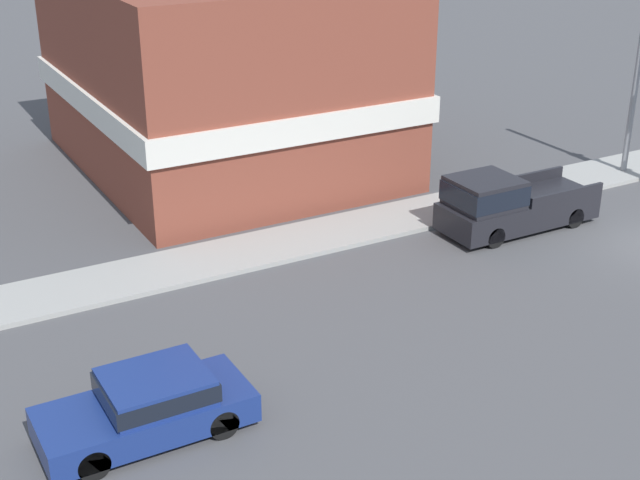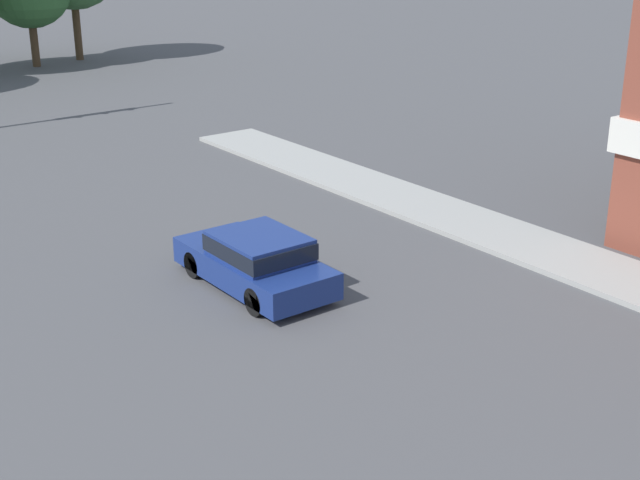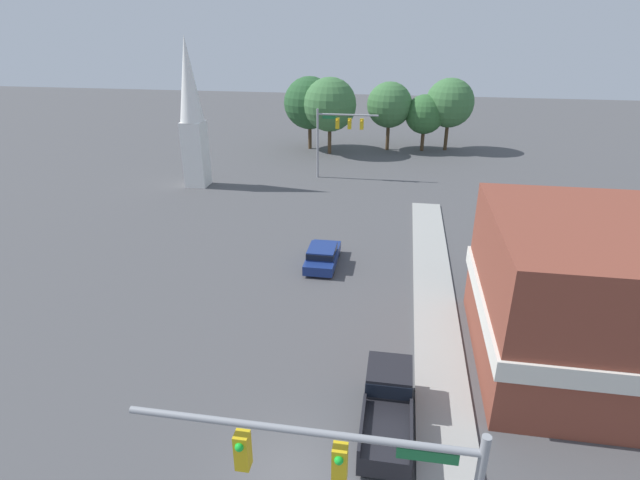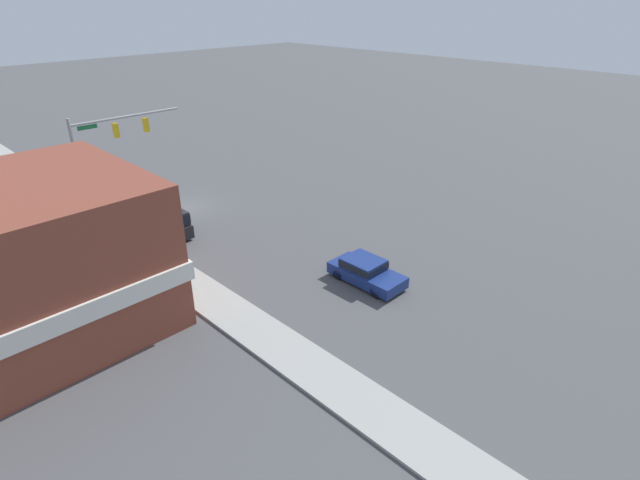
% 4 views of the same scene
% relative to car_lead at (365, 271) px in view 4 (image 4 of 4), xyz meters
% --- Properties ---
extents(ground_plane, '(200.00, 200.00, 0.00)m').
position_rel_car_lead_xyz_m(ground_plane, '(1.55, -16.82, -0.72)').
color(ground_plane, '#4C4C4F').
extents(sidewalk_curb, '(2.40, 60.00, 0.14)m').
position_rel_car_lead_xyz_m(sidewalk_curb, '(7.25, -16.82, -0.65)').
color(sidewalk_curb, '#9E9E99').
rests_on(sidewalk_curb, ground).
extents(near_signal_assembly, '(8.46, 0.49, 6.96)m').
position_rel_car_lead_xyz_m(near_signal_assembly, '(4.32, -21.11, 4.37)').
color(near_signal_assembly, gray).
rests_on(near_signal_assembly, ground).
extents(car_lead, '(1.93, 4.41, 1.38)m').
position_rel_car_lead_xyz_m(car_lead, '(0.00, 0.00, 0.00)').
color(car_lead, black).
rests_on(car_lead, ground).
extents(pickup_truck_parked, '(1.96, 5.29, 1.94)m').
position_rel_car_lead_xyz_m(pickup_truck_parked, '(4.87, -13.55, 0.22)').
color(pickup_truck_parked, black).
rests_on(pickup_truck_parked, ground).
extents(construction_barrel, '(0.61, 0.61, 1.03)m').
position_rel_car_lead_xyz_m(construction_barrel, '(5.45, -22.10, -0.20)').
color(construction_barrel, orange).
rests_on(construction_barrel, ground).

